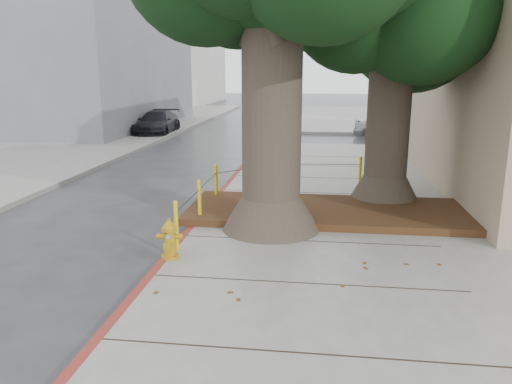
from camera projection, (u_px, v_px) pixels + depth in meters
ground at (273, 290)px, 7.90m from camera, size 140.00×140.00×0.00m
sidewalk_far at (395, 118)px, 36.04m from camera, size 16.00×20.00×0.15m
curb_red at (190, 232)px, 10.54m from camera, size 0.14×26.00×0.16m
planter_bed at (328, 211)px, 11.49m from camera, size 6.40×2.60×0.16m
building_far_grey at (57, 25)px, 29.54m from camera, size 12.00×16.00×12.00m
building_far_white at (152, 30)px, 51.60m from camera, size 12.00×18.00×15.00m
bollard_ring at (255, 186)px, 12.06m from camera, size 3.79×5.39×0.95m
fire_hydrant at (170, 239)px, 8.75m from camera, size 0.39×0.35×0.74m
car_silver at (390, 126)px, 25.53m from camera, size 3.79×1.79×1.25m
car_red at (445, 125)px, 26.06m from camera, size 3.99×1.75×1.27m
car_dark at (157, 123)px, 26.98m from camera, size 1.98×4.47×1.28m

